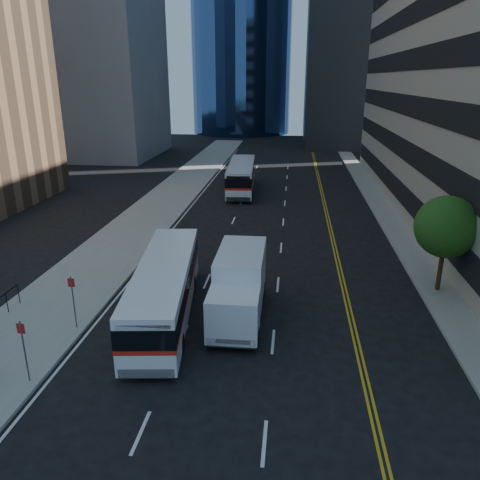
# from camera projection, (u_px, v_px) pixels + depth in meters

# --- Properties ---
(ground) EXTENTS (160.00, 160.00, 0.00)m
(ground) POSITION_uv_depth(u_px,v_px,m) (258.00, 368.00, 18.47)
(ground) COLOR black
(ground) RESTS_ON ground
(sidewalk_west) EXTENTS (5.00, 90.00, 0.15)m
(sidewalk_west) POSITION_uv_depth(u_px,v_px,m) (165.00, 202.00, 43.03)
(sidewalk_west) COLOR gray
(sidewalk_west) RESTS_ON ground
(sidewalk_east) EXTENTS (2.00, 90.00, 0.15)m
(sidewalk_east) POSITION_uv_depth(u_px,v_px,m) (382.00, 208.00, 40.98)
(sidewalk_east) COLOR gray
(sidewalk_east) RESTS_ON ground
(midrise_west) EXTENTS (18.00, 18.00, 35.00)m
(midrise_west) POSITION_uv_depth(u_px,v_px,m) (86.00, 27.00, 64.54)
(midrise_west) COLOR gray
(midrise_west) RESTS_ON ground
(street_tree) EXTENTS (3.20, 3.20, 5.10)m
(street_tree) POSITION_uv_depth(u_px,v_px,m) (447.00, 227.00, 23.85)
(street_tree) COLOR #332114
(street_tree) RESTS_ON sidewalk_east
(bus_front) EXTENTS (3.60, 10.82, 2.74)m
(bus_front) POSITION_uv_depth(u_px,v_px,m) (165.00, 288.00, 21.93)
(bus_front) COLOR white
(bus_front) RESTS_ON ground
(bus_rear) EXTENTS (3.03, 11.15, 2.84)m
(bus_rear) POSITION_uv_depth(u_px,v_px,m) (241.00, 176.00, 46.96)
(bus_rear) COLOR white
(bus_rear) RESTS_ON ground
(box_truck) EXTENTS (2.24, 6.40, 3.05)m
(box_truck) POSITION_uv_depth(u_px,v_px,m) (239.00, 286.00, 21.93)
(box_truck) COLOR white
(box_truck) RESTS_ON ground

